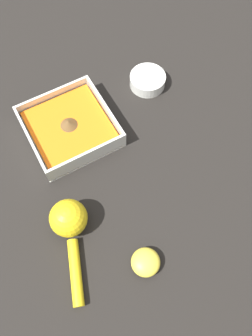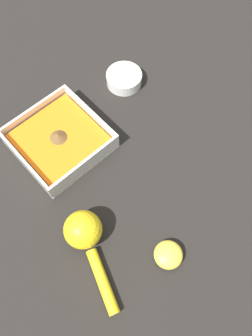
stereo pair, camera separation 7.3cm
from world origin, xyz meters
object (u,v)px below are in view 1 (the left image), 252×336
(spice_bowl, at_px, (148,81))
(lemon_half, at_px, (146,262))
(square_dish, at_px, (70,128))
(lemon_squeezer, at_px, (69,224))

(spice_bowl, relative_size, lemon_half, 1.57)
(square_dish, height_order, spice_bowl, square_dish)
(square_dish, xyz_separation_m, spice_bowl, (0.24, 0.04, -0.00))
(square_dish, xyz_separation_m, lemon_half, (-0.00, -0.36, -0.00))
(square_dish, distance_m, spice_bowl, 0.24)
(square_dish, height_order, lemon_half, square_dish)
(spice_bowl, relative_size, lemon_squeezer, 0.46)
(spice_bowl, xyz_separation_m, lemon_squeezer, (-0.34, -0.25, 0.02))
(lemon_squeezer, bearing_deg, square_dish, -5.11)
(lemon_half, bearing_deg, lemon_squeezer, 125.85)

